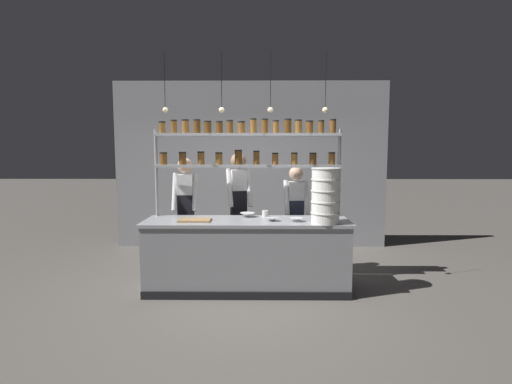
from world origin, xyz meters
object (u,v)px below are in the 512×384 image
object	(u,v)px
chef_center	(239,203)
cutting_board	(195,220)
spice_shelf_unit	(247,151)
container_stack	(326,196)
serving_cup_front	(265,214)
chef_right	(296,213)
prep_bowl_center_back	(272,219)
prep_bowl_center_front	(248,215)
chef_left	(186,208)
prep_bowl_near_left	(296,220)

from	to	relation	value
chef_center	cutting_board	size ratio (longest dim) A/B	4.42
spice_shelf_unit	container_stack	size ratio (longest dim) A/B	3.70
container_stack	serving_cup_front	distance (m)	0.91
chef_right	serving_cup_front	xyz separation A→B (m)	(-0.45, -0.49, 0.07)
prep_bowl_center_back	chef_right	bearing A→B (deg)	65.47
cutting_board	prep_bowl_center_front	size ratio (longest dim) A/B	1.97
chef_center	cutting_board	xyz separation A→B (m)	(-0.51, -0.86, -0.10)
chef_center	serving_cup_front	bearing A→B (deg)	-70.50
chef_center	chef_right	xyz separation A→B (m)	(0.84, -0.05, -0.14)
prep_bowl_center_front	chef_right	bearing A→B (deg)	35.59
chef_left	serving_cup_front	distance (m)	1.21
spice_shelf_unit	prep_bowl_near_left	size ratio (longest dim) A/B	14.37
chef_center	prep_bowl_center_back	bearing A→B (deg)	-77.29
cutting_board	chef_left	bearing A→B (deg)	108.79
prep_bowl_near_left	cutting_board	bearing A→B (deg)	178.95
spice_shelf_unit	prep_bowl_center_front	bearing A→B (deg)	-84.12
chef_center	prep_bowl_center_front	xyz separation A→B (m)	(0.15, -0.55, -0.09)
chef_left	spice_shelf_unit	bearing A→B (deg)	-21.45
container_stack	prep_bowl_center_front	bearing A→B (deg)	154.45
chef_center	prep_bowl_near_left	size ratio (longest dim) A/B	10.12
prep_bowl_center_back	cutting_board	bearing A→B (deg)	-179.79
spice_shelf_unit	cutting_board	distance (m)	1.16
chef_right	cutting_board	bearing A→B (deg)	-154.20
chef_left	container_stack	xyz separation A→B (m)	(1.87, -0.87, 0.28)
chef_center	prep_bowl_center_back	xyz separation A→B (m)	(0.47, -0.86, -0.09)
container_stack	prep_bowl_center_back	size ratio (longest dim) A/B	4.09
serving_cup_front	prep_bowl_center_front	bearing A→B (deg)	-179.35
chef_left	chef_center	xyz separation A→B (m)	(0.76, 0.14, 0.05)
spice_shelf_unit	chef_left	bearing A→B (deg)	160.56
spice_shelf_unit	chef_center	bearing A→B (deg)	106.97
chef_right	prep_bowl_near_left	size ratio (longest dim) A/B	9.01
spice_shelf_unit	chef_left	xyz separation A→B (m)	(-0.90, 0.32, -0.82)
container_stack	cutting_board	world-z (taller)	container_stack
serving_cup_front	chef_right	bearing A→B (deg)	47.32
chef_right	prep_bowl_near_left	bearing A→B (deg)	-99.97
chef_center	container_stack	world-z (taller)	chef_center
chef_left	prep_bowl_center_back	world-z (taller)	chef_left
cutting_board	spice_shelf_unit	bearing A→B (deg)	32.48
spice_shelf_unit	prep_bowl_center_back	world-z (taller)	spice_shelf_unit
chef_left	chef_right	xyz separation A→B (m)	(1.60, 0.08, -0.09)
container_stack	chef_center	bearing A→B (deg)	137.86
spice_shelf_unit	prep_bowl_near_left	distance (m)	1.15
chef_center	cutting_board	world-z (taller)	chef_center
prep_bowl_center_back	serving_cup_front	world-z (taller)	serving_cup_front
chef_right	prep_bowl_center_back	size ratio (longest dim) A/B	9.50
container_stack	spice_shelf_unit	bearing A→B (deg)	150.35
chef_left	prep_bowl_near_left	bearing A→B (deg)	-28.23
chef_right	container_stack	size ratio (longest dim) A/B	2.32
chef_left	prep_bowl_center_front	bearing A→B (deg)	-26.35
prep_bowl_center_back	serving_cup_front	bearing A→B (deg)	104.72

